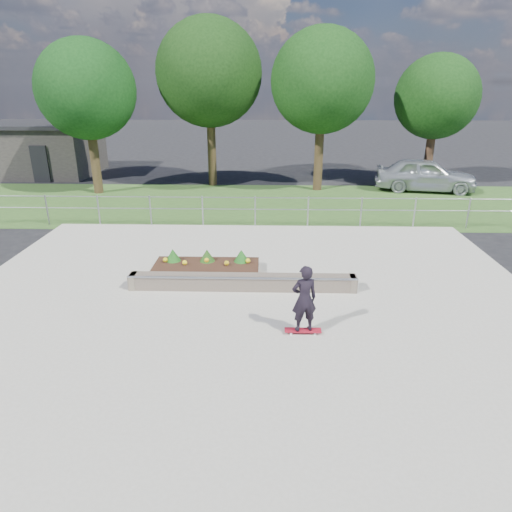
{
  "coord_description": "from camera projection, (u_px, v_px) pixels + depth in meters",
  "views": [
    {
      "loc": [
        0.5,
        -9.24,
        5.21
      ],
      "look_at": [
        0.2,
        1.5,
        1.1
      ],
      "focal_mm": 32.0,
      "sensor_mm": 36.0,
      "label": 1
    }
  ],
  "objects": [
    {
      "name": "tree_mid_right",
      "position": [
        322.0,
        81.0,
        21.62
      ],
      "size": [
        4.9,
        4.9,
        7.7
      ],
      "color": "#332414",
      "rests_on": "ground"
    },
    {
      "name": "fence",
      "position": [
        255.0,
        207.0,
        17.23
      ],
      "size": [
        20.06,
        0.06,
        1.2
      ],
      "color": "gray",
      "rests_on": "ground"
    },
    {
      "name": "tree_far_right",
      "position": [
        437.0,
        97.0,
        23.14
      ],
      "size": [
        4.2,
        4.2,
        6.6
      ],
      "color": "#382216",
      "rests_on": "ground"
    },
    {
      "name": "skateboarder",
      "position": [
        304.0,
        299.0,
        9.7
      ],
      "size": [
        0.8,
        0.48,
        1.59
      ],
      "color": "white",
      "rests_on": "concrete_slab"
    },
    {
      "name": "grind_ledge",
      "position": [
        242.0,
        282.0,
        12.04
      ],
      "size": [
        6.0,
        0.44,
        0.43
      ],
      "color": "brown",
      "rests_on": "concrete_slab"
    },
    {
      "name": "tree_far_left",
      "position": [
        86.0,
        90.0,
        21.11
      ],
      "size": [
        4.55,
        4.55,
        7.15
      ],
      "color": "#352615",
      "rests_on": "ground"
    },
    {
      "name": "parked_car",
      "position": [
        425.0,
        175.0,
        23.0
      ],
      "size": [
        5.15,
        2.77,
        1.66
      ],
      "primitive_type": "imported",
      "rotation": [
        0.0,
        0.0,
        1.4
      ],
      "color": "#ABB1B5",
      "rests_on": "ground"
    },
    {
      "name": "concrete_slab",
      "position": [
        246.0,
        323.0,
        10.49
      ],
      "size": [
        15.0,
        15.0,
        0.06
      ],
      "primitive_type": "cube",
      "color": "#A4A091",
      "rests_on": "ground"
    },
    {
      "name": "building",
      "position": [
        26.0,
        148.0,
        27.13
      ],
      "size": [
        8.4,
        5.4,
        3.0
      ],
      "color": "#2D2A28",
      "rests_on": "ground"
    },
    {
      "name": "ground",
      "position": [
        246.0,
        324.0,
        10.5
      ],
      "size": [
        120.0,
        120.0,
        0.0
      ],
      "primitive_type": "plane",
      "color": "black",
      "rests_on": "ground"
    },
    {
      "name": "tree_mid_left",
      "position": [
        209.0,
        73.0,
        22.57
      ],
      "size": [
        5.25,
        5.25,
        8.25
      ],
      "color": "#352615",
      "rests_on": "ground"
    },
    {
      "name": "planter_bed",
      "position": [
        207.0,
        266.0,
        13.17
      ],
      "size": [
        3.0,
        1.2,
        0.61
      ],
      "color": "black",
      "rests_on": "concrete_slab"
    },
    {
      "name": "grass_verge",
      "position": [
        257.0,
        204.0,
        20.77
      ],
      "size": [
        30.0,
        8.0,
        0.02
      ],
      "primitive_type": "cube",
      "color": "#2D4E1F",
      "rests_on": "ground"
    }
  ]
}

